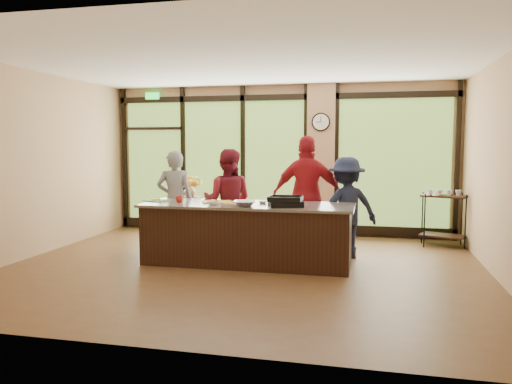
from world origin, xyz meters
The scene contains 25 objects.
floor centered at (0.00, 0.00, 0.00)m, with size 7.00×7.00×0.00m, color #56341E.
ceiling centered at (0.00, 0.00, 3.00)m, with size 7.00×7.00×0.00m, color white.
back_wall centered at (0.00, 3.00, 1.50)m, with size 7.00×7.00×0.00m, color tan.
left_wall centered at (-3.50, 0.00, 1.50)m, with size 6.00×6.00×0.00m, color tan.
right_wall centered at (3.50, 0.00, 1.50)m, with size 6.00×6.00×0.00m, color tan.
window_wall centered at (0.16, 2.95, 1.39)m, with size 6.90×0.12×3.00m.
island_base centered at (0.00, 0.30, 0.44)m, with size 3.10×1.00×0.88m, color black.
countertop centered at (0.00, 0.30, 0.90)m, with size 3.20×1.10×0.04m, color slate.
wall_clock centered at (0.85, 2.87, 2.25)m, with size 0.36×0.04×0.36m.
cook_left centered at (-1.45, 0.99, 0.86)m, with size 0.63×0.41×1.72m, color slate.
cook_midleft centered at (-0.51, 0.98, 0.87)m, with size 0.85×0.66×1.74m, color maroon.
cook_midright centered at (0.82, 1.08, 0.98)m, with size 1.15×0.48×1.96m, color maroon.
cook_right centered at (1.45, 1.04, 0.81)m, with size 1.05×0.60×1.62m, color #171C34.
roasting_pan centered at (0.62, 0.08, 0.96)m, with size 0.47×0.37×0.08m, color black.
mixing_bowl centered at (0.04, -0.01, 0.96)m, with size 0.33×0.33×0.08m, color silver.
cutting_board_left centered at (-1.50, 0.34, 0.93)m, with size 0.38×0.28×0.01m, color #4A8D33.
cutting_board_center centered at (-0.51, 0.38, 0.93)m, with size 0.45×0.34×0.01m, color gold.
cutting_board_right centered at (-0.18, 0.33, 0.93)m, with size 0.37×0.28×0.01m, color gold.
prep_bowl_near centered at (-0.47, 0.05, 0.95)m, with size 0.17×0.17×0.05m, color white.
prep_bowl_mid centered at (0.07, -0.01, 0.94)m, with size 0.13×0.13×0.04m, color white.
prep_bowl_far centered at (0.21, 0.41, 0.94)m, with size 0.14×0.14×0.03m, color white.
red_ramekin centered at (-1.08, 0.25, 0.97)m, with size 0.12×0.12×0.09m, color red.
flower_stand centered at (-1.57, 2.03, 0.41)m, with size 0.41×0.41×0.81m, color black.
flower_vase centered at (-1.57, 2.03, 0.93)m, with size 0.23×0.23×0.24m, color #957A51.
bar_cart centered at (3.10, 2.33, 0.61)m, with size 0.85×0.67×1.01m.
Camera 1 is at (1.80, -6.99, 1.83)m, focal length 35.00 mm.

